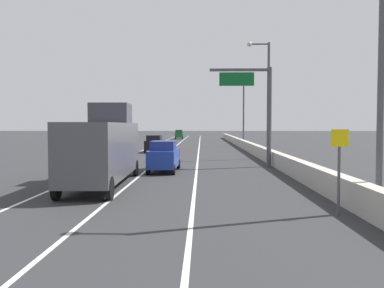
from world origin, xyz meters
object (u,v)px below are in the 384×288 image
lamp_post_right_near (375,41)px  lamp_post_right_second (266,92)px  overhead_sign_gantry (259,104)px  speed_advisory_sign (339,165)px  box_truck (104,147)px  lamp_post_right_third (242,105)px  car_green_0 (179,134)px  car_blue_1 (164,156)px  car_black_2 (155,144)px

lamp_post_right_near → lamp_post_right_second: 23.42m
overhead_sign_gantry → speed_advisory_sign: overhead_sign_gantry is taller
overhead_sign_gantry → lamp_post_right_second: bearing=77.6°
lamp_post_right_second → box_truck: bearing=-122.6°
lamp_post_right_third → speed_advisory_sign: bearing=-91.5°
overhead_sign_gantry → car_green_0: 63.33m
speed_advisory_sign → lamp_post_right_third: bearing=88.5°
lamp_post_right_second → lamp_post_right_third: size_ratio=1.00×
speed_advisory_sign → lamp_post_right_second: (1.18, 24.11, 4.43)m
box_truck → speed_advisory_sign: bearing=-34.6°
lamp_post_right_near → car_green_0: bearing=98.2°
lamp_post_right_second → car_blue_1: 14.71m
lamp_post_right_third → car_blue_1: size_ratio=2.33×
lamp_post_right_second → speed_advisory_sign: bearing=-92.8°
lamp_post_right_third → car_black_2: size_ratio=2.31×
car_blue_1 → box_truck: size_ratio=0.48×
lamp_post_right_near → car_black_2: lamp_post_right_near is taller
car_blue_1 → car_black_2: size_ratio=0.99×
lamp_post_right_near → lamp_post_right_second: size_ratio=1.00×
overhead_sign_gantry → lamp_post_right_near: (1.89, -16.08, 1.46)m
box_truck → car_black_2: bearing=90.8°
speed_advisory_sign → lamp_post_right_second: 24.54m
lamp_post_right_third → car_blue_1: lamp_post_right_third is taller
speed_advisory_sign → car_blue_1: bearing=118.9°
overhead_sign_gantry → car_green_0: size_ratio=1.64×
lamp_post_right_second → box_truck: 20.94m
lamp_post_right_third → car_blue_1: 35.70m
lamp_post_right_near → box_truck: (-11.33, 6.14, -4.18)m
lamp_post_right_third → box_truck: (-11.15, -40.70, -4.18)m
lamp_post_right_second → lamp_post_right_third: same height
car_blue_1 → box_truck: box_truck is taller
lamp_post_right_second → car_black_2: lamp_post_right_second is taller
lamp_post_right_second → car_black_2: (-11.43, 9.17, -5.19)m
speed_advisory_sign → lamp_post_right_second: bearing=87.2°
lamp_post_right_near → lamp_post_right_third: (-0.18, 46.84, 0.00)m
lamp_post_right_near → car_blue_1: (-8.78, 12.58, -5.15)m
lamp_post_right_second → car_blue_1: lamp_post_right_second is taller
overhead_sign_gantry → car_blue_1: bearing=-153.1°
speed_advisory_sign → lamp_post_right_near: size_ratio=0.28×
lamp_post_right_near → car_green_0: 79.57m
speed_advisory_sign → car_green_0: (-9.93, 79.28, -0.73)m
overhead_sign_gantry → lamp_post_right_third: bearing=86.8°
lamp_post_right_third → car_blue_1: bearing=-104.1°
lamp_post_right_third → lamp_post_right_second: bearing=-90.2°
lamp_post_right_third → car_green_0: bearing=109.4°
lamp_post_right_third → box_truck: size_ratio=1.12×
car_black_2 → car_green_0: bearing=89.6°
speed_advisory_sign → box_truck: (-9.89, 6.83, 0.24)m
lamp_post_right_near → lamp_post_right_second: (-0.27, 23.42, 0.00)m
overhead_sign_gantry → speed_advisory_sign: 17.04m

